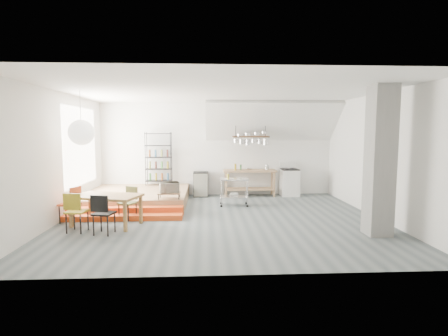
{
  "coord_description": "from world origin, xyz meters",
  "views": [
    {
      "loc": [
        -0.39,
        -8.7,
        2.23
      ],
      "look_at": [
        0.1,
        0.8,
        1.23
      ],
      "focal_mm": 28.0,
      "sensor_mm": 36.0,
      "label": 1
    }
  ],
  "objects": [
    {
      "name": "stove",
      "position": [
        2.5,
        3.16,
        0.48
      ],
      "size": [
        0.6,
        0.6,
        1.18
      ],
      "color": "white",
      "rests_on": "ground"
    },
    {
      "name": "chair_mustard",
      "position": [
        -3.27,
        -1.04,
        0.53
      ],
      "size": [
        0.47,
        0.47,
        0.9
      ],
      "rotation": [
        0.0,
        0.0,
        2.98
      ],
      "color": "#AD971D",
      "rests_on": "ground"
    },
    {
      "name": "chair_red",
      "position": [
        -3.65,
        -0.19,
        0.54
      ],
      "size": [
        0.51,
        0.51,
        0.9
      ],
      "rotation": [
        0.0,
        0.0,
        -1.87
      ],
      "color": "#AB3E18",
      "rests_on": "ground"
    },
    {
      "name": "slope_ceiling",
      "position": [
        1.8,
        2.9,
        2.55
      ],
      "size": [
        4.4,
        1.44,
        1.32
      ],
      "primitive_type": "cube",
      "rotation": [
        -0.73,
        0.0,
        0.0
      ],
      "color": "white",
      "rests_on": "wall_back"
    },
    {
      "name": "window_pane",
      "position": [
        -3.98,
        1.5,
        1.8
      ],
      "size": [
        0.02,
        2.5,
        2.2
      ],
      "primitive_type": "cube",
      "color": "white",
      "rests_on": "wall_left"
    },
    {
      "name": "chair_olive",
      "position": [
        -2.35,
        0.14,
        0.49
      ],
      "size": [
        0.51,
        0.51,
        0.82
      ],
      "rotation": [
        0.0,
        0.0,
        -0.5
      ],
      "color": "brown",
      "rests_on": "ground"
    },
    {
      "name": "paper_lantern",
      "position": [
        -3.33,
        -0.29,
        2.2
      ],
      "size": [
        0.6,
        0.6,
        0.6
      ],
      "primitive_type": "sphere",
      "color": "white",
      "rests_on": "ceiling"
    },
    {
      "name": "microwave_shelf",
      "position": [
        -1.4,
        0.75,
        0.55
      ],
      "size": [
        0.6,
        0.4,
        0.16
      ],
      "color": "#9D794E",
      "rests_on": "platform"
    },
    {
      "name": "chair_black",
      "position": [
        -2.63,
        -1.23,
        0.53
      ],
      "size": [
        0.48,
        0.48,
        0.89
      ],
      "rotation": [
        0.0,
        0.0,
        2.93
      ],
      "color": "black",
      "rests_on": "ground"
    },
    {
      "name": "pot_rack",
      "position": [
        1.13,
        2.92,
        1.98
      ],
      "size": [
        1.2,
        0.5,
        1.43
      ],
      "color": "#442A1B",
      "rests_on": "ceiling"
    },
    {
      "name": "concrete_column",
      "position": [
        3.3,
        -1.5,
        1.6
      ],
      "size": [
        0.5,
        0.5,
        3.2
      ],
      "primitive_type": "cube",
      "color": "slate",
      "rests_on": "ground"
    },
    {
      "name": "wall_right",
      "position": [
        4.0,
        0.0,
        1.6
      ],
      "size": [
        0.04,
        7.0,
        3.2
      ],
      "primitive_type": "cube",
      "color": "silver",
      "rests_on": "ground"
    },
    {
      "name": "rolling_cart",
      "position": [
        0.44,
        1.58,
        0.53
      ],
      "size": [
        0.86,
        0.5,
        0.82
      ],
      "rotation": [
        0.0,
        0.0,
        -0.04
      ],
      "color": "silver",
      "rests_on": "ground"
    },
    {
      "name": "microwave",
      "position": [
        -1.4,
        0.75,
        0.71
      ],
      "size": [
        0.58,
        0.45,
        0.28
      ],
      "primitive_type": "imported",
      "rotation": [
        0.0,
        0.0,
        0.24
      ],
      "color": "beige",
      "rests_on": "microwave_shelf"
    },
    {
      "name": "floor",
      "position": [
        0.0,
        0.0,
        0.0
      ],
      "size": [
        8.0,
        8.0,
        0.0
      ],
      "primitive_type": "plane",
      "color": "#4F595C",
      "rests_on": "ground"
    },
    {
      "name": "step_lower",
      "position": [
        -2.5,
        0.05,
        0.07
      ],
      "size": [
        3.0,
        0.35,
        0.13
      ],
      "primitive_type": "cube",
      "color": "#DC4D19",
      "rests_on": "ground"
    },
    {
      "name": "platform",
      "position": [
        -2.5,
        2.0,
        0.2
      ],
      "size": [
        3.0,
        3.0,
        0.4
      ],
      "primitive_type": "cube",
      "color": "#9D794E",
      "rests_on": "ground"
    },
    {
      "name": "ceiling",
      "position": [
        0.0,
        0.0,
        3.2
      ],
      "size": [
        8.0,
        7.0,
        0.02
      ],
      "primitive_type": "cube",
      "color": "white",
      "rests_on": "wall_back"
    },
    {
      "name": "step_upper",
      "position": [
        -2.5,
        0.4,
        0.13
      ],
      "size": [
        3.0,
        0.35,
        0.27
      ],
      "primitive_type": "cube",
      "color": "#DC4D19",
      "rests_on": "ground"
    },
    {
      "name": "mini_fridge",
      "position": [
        -0.58,
        3.2,
        0.42
      ],
      "size": [
        0.5,
        0.5,
        0.84
      ],
      "primitive_type": "cube",
      "color": "black",
      "rests_on": "ground"
    },
    {
      "name": "wall_back",
      "position": [
        0.0,
        3.5,
        1.6
      ],
      "size": [
        8.0,
        0.04,
        3.2
      ],
      "primitive_type": "cube",
      "color": "silver",
      "rests_on": "ground"
    },
    {
      "name": "wire_shelving",
      "position": [
        -2.0,
        3.2,
        1.33
      ],
      "size": [
        0.88,
        0.38,
        1.8
      ],
      "color": "black",
      "rests_on": "platform"
    },
    {
      "name": "dining_table",
      "position": [
        -2.75,
        -0.46,
        0.65
      ],
      "size": [
        1.73,
        1.28,
        0.73
      ],
      "rotation": [
        0.0,
        0.0,
        -0.3
      ],
      "color": "olive",
      "rests_on": "ground"
    },
    {
      "name": "kitchen_counter",
      "position": [
        1.1,
        3.15,
        0.63
      ],
      "size": [
        1.8,
        0.6,
        0.91
      ],
      "color": "#9D794E",
      "rests_on": "ground"
    },
    {
      "name": "bowl",
      "position": [
        1.07,
        3.1,
        0.94
      ],
      "size": [
        0.28,
        0.28,
        0.06
      ],
      "primitive_type": "imported",
      "rotation": [
        0.0,
        0.0,
        -0.27
      ],
      "color": "silver",
      "rests_on": "kitchen_counter"
    },
    {
      "name": "wall_left",
      "position": [
        -4.0,
        0.0,
        1.6
      ],
      "size": [
        0.04,
        7.0,
        3.2
      ],
      "primitive_type": "cube",
      "color": "silver",
      "rests_on": "ground"
    }
  ]
}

